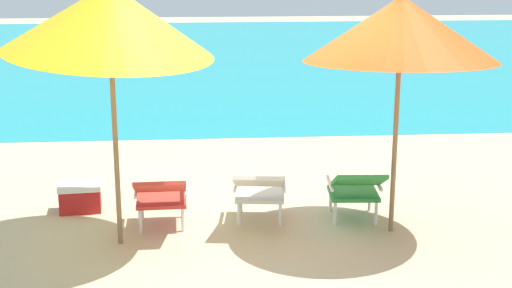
% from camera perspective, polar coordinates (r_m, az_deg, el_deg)
% --- Properties ---
extents(ground_plane, '(40.00, 40.00, 0.00)m').
position_cam_1_polar(ground_plane, '(11.74, -1.32, 0.80)').
color(ground_plane, '#CCB78E').
extents(ocean_band, '(40.00, 18.00, 0.01)m').
position_cam_1_polar(ocean_band, '(20.30, -2.72, 6.86)').
color(ocean_band, teal).
rests_on(ocean_band, ground_plane).
extents(lounge_chair_left, '(0.56, 0.89, 0.68)m').
position_cam_1_polar(lounge_chair_left, '(7.71, -7.36, -3.88)').
color(lounge_chair_left, red).
rests_on(lounge_chair_left, ground_plane).
extents(lounge_chair_center, '(0.63, 0.93, 0.68)m').
position_cam_1_polar(lounge_chair_center, '(7.82, 0.28, -3.50)').
color(lounge_chair_center, silver).
rests_on(lounge_chair_center, ground_plane).
extents(lounge_chair_right, '(0.59, 0.91, 0.68)m').
position_cam_1_polar(lounge_chair_right, '(7.93, 7.73, -3.36)').
color(lounge_chair_right, '#338E3D').
rests_on(lounge_chair_right, ground_plane).
extents(beach_umbrella_left, '(2.85, 2.84, 2.65)m').
position_cam_1_polar(beach_umbrella_left, '(7.07, -11.27, 9.46)').
color(beach_umbrella_left, olive).
rests_on(beach_umbrella_left, ground_plane).
extents(beach_umbrella_right, '(1.98, 2.01, 2.48)m').
position_cam_1_polar(beach_umbrella_right, '(7.42, 11.12, 8.70)').
color(beach_umbrella_right, olive).
rests_on(beach_umbrella_right, ground_plane).
extents(cooler_box, '(0.50, 0.36, 0.32)m').
position_cam_1_polar(cooler_box, '(8.54, -13.42, -4.01)').
color(cooler_box, red).
rests_on(cooler_box, ground_plane).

